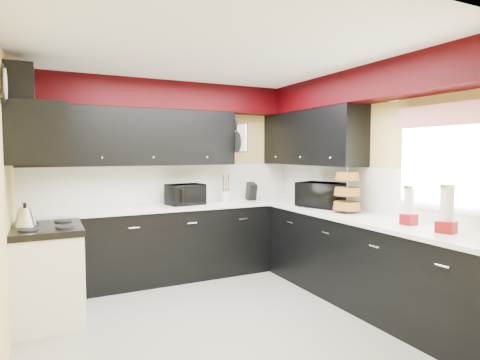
# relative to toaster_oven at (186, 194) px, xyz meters

# --- Properties ---
(ground) EXTENTS (3.60, 3.60, 0.00)m
(ground) POSITION_rel_toaster_oven_xyz_m (-0.13, -1.51, -1.07)
(ground) COLOR gray
(ground) RESTS_ON ground
(wall_back) EXTENTS (3.60, 0.06, 2.50)m
(wall_back) POSITION_rel_toaster_oven_xyz_m (-0.13, 0.29, 0.18)
(wall_back) COLOR #E0C666
(wall_back) RESTS_ON ground
(wall_right) EXTENTS (0.06, 3.60, 2.50)m
(wall_right) POSITION_rel_toaster_oven_xyz_m (1.67, -1.51, 0.18)
(wall_right) COLOR #E0C666
(wall_right) RESTS_ON ground
(wall_left) EXTENTS (0.06, 3.60, 2.50)m
(wall_left) POSITION_rel_toaster_oven_xyz_m (-1.93, -1.51, 0.18)
(wall_left) COLOR #E0C666
(wall_left) RESTS_ON ground
(ceiling) EXTENTS (3.60, 3.60, 0.06)m
(ceiling) POSITION_rel_toaster_oven_xyz_m (-0.13, -1.51, 1.43)
(ceiling) COLOR white
(ceiling) RESTS_ON wall_back
(cab_back) EXTENTS (3.60, 0.60, 0.90)m
(cab_back) POSITION_rel_toaster_oven_xyz_m (-0.13, -0.01, -0.62)
(cab_back) COLOR black
(cab_back) RESTS_ON ground
(cab_right) EXTENTS (0.60, 3.00, 0.90)m
(cab_right) POSITION_rel_toaster_oven_xyz_m (1.37, -1.81, -0.62)
(cab_right) COLOR black
(cab_right) RESTS_ON ground
(counter_back) EXTENTS (3.62, 0.64, 0.04)m
(counter_back) POSITION_rel_toaster_oven_xyz_m (-0.13, -0.01, -0.15)
(counter_back) COLOR white
(counter_back) RESTS_ON cab_back
(counter_right) EXTENTS (0.64, 3.02, 0.04)m
(counter_right) POSITION_rel_toaster_oven_xyz_m (1.37, -1.81, -0.15)
(counter_right) COLOR white
(counter_right) RESTS_ON cab_right
(splash_back) EXTENTS (3.60, 0.02, 0.50)m
(splash_back) POSITION_rel_toaster_oven_xyz_m (-0.13, 0.28, 0.12)
(splash_back) COLOR white
(splash_back) RESTS_ON counter_back
(splash_right) EXTENTS (0.02, 3.60, 0.50)m
(splash_right) POSITION_rel_toaster_oven_xyz_m (1.66, -1.51, 0.12)
(splash_right) COLOR white
(splash_right) RESTS_ON counter_right
(upper_back) EXTENTS (2.60, 0.35, 0.70)m
(upper_back) POSITION_rel_toaster_oven_xyz_m (-0.63, 0.11, 0.73)
(upper_back) COLOR black
(upper_back) RESTS_ON wall_back
(upper_right) EXTENTS (0.35, 1.80, 0.70)m
(upper_right) POSITION_rel_toaster_oven_xyz_m (1.50, -0.61, 0.73)
(upper_right) COLOR black
(upper_right) RESTS_ON wall_right
(soffit_back) EXTENTS (3.60, 0.36, 0.35)m
(soffit_back) POSITION_rel_toaster_oven_xyz_m (-0.13, 0.11, 1.25)
(soffit_back) COLOR black
(soffit_back) RESTS_ON wall_back
(soffit_right) EXTENTS (0.36, 3.24, 0.35)m
(soffit_right) POSITION_rel_toaster_oven_xyz_m (1.49, -1.69, 1.25)
(soffit_right) COLOR black
(soffit_right) RESTS_ON wall_right
(stove) EXTENTS (0.60, 0.75, 0.86)m
(stove) POSITION_rel_toaster_oven_xyz_m (-1.63, -0.76, -0.64)
(stove) COLOR white
(stove) RESTS_ON ground
(cooktop) EXTENTS (0.62, 0.77, 0.06)m
(cooktop) POSITION_rel_toaster_oven_xyz_m (-1.63, -0.76, -0.18)
(cooktop) COLOR black
(cooktop) RESTS_ON stove
(hood) EXTENTS (0.50, 0.78, 0.55)m
(hood) POSITION_rel_toaster_oven_xyz_m (-1.68, -0.76, 0.71)
(hood) COLOR black
(hood) RESTS_ON wall_left
(hood_duct) EXTENTS (0.24, 0.40, 0.40)m
(hood_duct) POSITION_rel_toaster_oven_xyz_m (-1.81, -0.76, 1.13)
(hood_duct) COLOR black
(hood_duct) RESTS_ON wall_left
(window) EXTENTS (0.03, 0.86, 0.96)m
(window) POSITION_rel_toaster_oven_xyz_m (1.66, -2.41, 0.48)
(window) COLOR white
(window) RESTS_ON wall_right
(valance) EXTENTS (0.04, 0.88, 0.20)m
(valance) POSITION_rel_toaster_oven_xyz_m (1.60, -2.41, 0.88)
(valance) COLOR red
(valance) RESTS_ON wall_right
(pan_top) EXTENTS (0.03, 0.22, 0.40)m
(pan_top) POSITION_rel_toaster_oven_xyz_m (0.69, 0.04, 0.93)
(pan_top) COLOR black
(pan_top) RESTS_ON upper_back
(pan_mid) EXTENTS (0.03, 0.28, 0.46)m
(pan_mid) POSITION_rel_toaster_oven_xyz_m (0.69, -0.09, 0.68)
(pan_mid) COLOR black
(pan_mid) RESTS_ON upper_back
(pan_low) EXTENTS (0.03, 0.24, 0.42)m
(pan_low) POSITION_rel_toaster_oven_xyz_m (0.69, 0.17, 0.65)
(pan_low) COLOR black
(pan_low) RESTS_ON upper_back
(cut_board) EXTENTS (0.03, 0.26, 0.35)m
(cut_board) POSITION_rel_toaster_oven_xyz_m (0.70, -0.21, 0.73)
(cut_board) COLOR white
(cut_board) RESTS_ON upper_back
(baskets) EXTENTS (0.27, 0.27, 0.50)m
(baskets) POSITION_rel_toaster_oven_xyz_m (1.39, -1.46, 0.11)
(baskets) COLOR brown
(baskets) RESTS_ON upper_right
(clock) EXTENTS (0.03, 0.30, 0.30)m
(clock) POSITION_rel_toaster_oven_xyz_m (-1.90, -1.26, 1.08)
(clock) COLOR black
(clock) RESTS_ON wall_left
(deco_plate) EXTENTS (0.03, 0.24, 0.24)m
(deco_plate) POSITION_rel_toaster_oven_xyz_m (1.64, -1.86, 1.18)
(deco_plate) COLOR white
(deco_plate) RESTS_ON wall_right
(toaster_oven) EXTENTS (0.50, 0.43, 0.26)m
(toaster_oven) POSITION_rel_toaster_oven_xyz_m (0.00, 0.00, 0.00)
(toaster_oven) COLOR black
(toaster_oven) RESTS_ON counter_back
(microwave) EXTENTS (0.54, 0.65, 0.30)m
(microwave) POSITION_rel_toaster_oven_xyz_m (1.42, -0.97, 0.02)
(microwave) COLOR black
(microwave) RESTS_ON counter_right
(utensil_crock) EXTENTS (0.17, 0.17, 0.15)m
(utensil_crock) POSITION_rel_toaster_oven_xyz_m (0.58, 0.03, -0.06)
(utensil_crock) COLOR silver
(utensil_crock) RESTS_ON counter_back
(knife_block) EXTENTS (0.13, 0.17, 0.24)m
(knife_block) POSITION_rel_toaster_oven_xyz_m (0.97, 0.03, -0.01)
(knife_block) COLOR black
(knife_block) RESTS_ON counter_back
(kettle) EXTENTS (0.24, 0.24, 0.17)m
(kettle) POSITION_rel_toaster_oven_xyz_m (-1.81, -0.65, -0.07)
(kettle) COLOR silver
(kettle) RESTS_ON cooktop
(dispenser_a) EXTENTS (0.12, 0.12, 0.32)m
(dispenser_a) POSITION_rel_toaster_oven_xyz_m (1.41, -2.30, 0.03)
(dispenser_a) COLOR #610B00
(dispenser_a) RESTS_ON counter_right
(dispenser_b) EXTENTS (0.18, 0.18, 0.38)m
(dispenser_b) POSITION_rel_toaster_oven_xyz_m (1.38, -2.70, 0.06)
(dispenser_b) COLOR maroon
(dispenser_b) RESTS_ON counter_right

